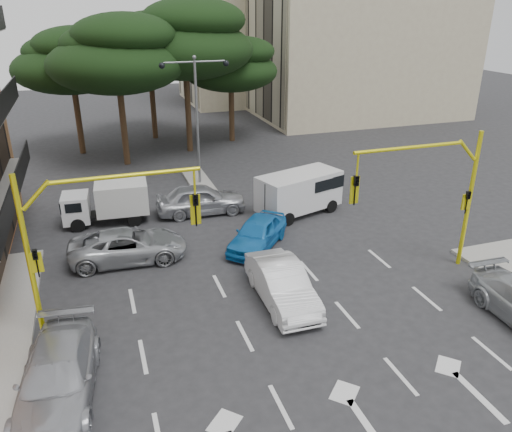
# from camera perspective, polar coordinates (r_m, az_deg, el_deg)

# --- Properties ---
(ground) EXTENTS (120.00, 120.00, 0.00)m
(ground) POSITION_cam_1_polar(r_m,az_deg,el_deg) (18.47, 4.76, -12.30)
(ground) COLOR #28282B
(ground) RESTS_ON ground
(median_strip) EXTENTS (1.40, 6.00, 0.15)m
(median_strip) POSITION_cam_1_polar(r_m,az_deg,el_deg) (32.18, -6.41, 3.75)
(median_strip) COLOR gray
(median_strip) RESTS_ON ground
(apartment_beige_near) EXTENTS (20.20, 12.15, 18.70)m
(apartment_beige_near) POSITION_cam_1_polar(r_m,az_deg,el_deg) (52.69, 12.05, 21.25)
(apartment_beige_near) COLOR tan
(apartment_beige_near) RESTS_ON ground
(apartment_beige_far) EXTENTS (16.20, 12.15, 16.70)m
(apartment_beige_far) POSITION_cam_1_polar(r_m,az_deg,el_deg) (60.87, -0.20, 20.96)
(apartment_beige_far) COLOR tan
(apartment_beige_far) RESTS_ON ground
(pine_left_near) EXTENTS (9.15, 9.15, 10.23)m
(pine_left_near) POSITION_cam_1_polar(r_m,az_deg,el_deg) (35.90, -15.61, 17.44)
(pine_left_near) COLOR #382616
(pine_left_near) RESTS_ON ground
(pine_center) EXTENTS (9.98, 9.98, 11.16)m
(pine_center) POSITION_cam_1_polar(r_m,az_deg,el_deg) (38.46, -8.09, 19.38)
(pine_center) COLOR #382616
(pine_center) RESTS_ON ground
(pine_left_far) EXTENTS (8.32, 8.32, 9.30)m
(pine_left_far) POSITION_cam_1_polar(r_m,az_deg,el_deg) (39.88, -20.38, 16.36)
(pine_left_far) COLOR #382616
(pine_left_far) RESTS_ON ground
(pine_right) EXTENTS (7.49, 7.49, 8.37)m
(pine_right) POSITION_cam_1_polar(r_m,az_deg,el_deg) (41.50, -2.82, 16.95)
(pine_right) COLOR #382616
(pine_right) RESTS_ON ground
(pine_back) EXTENTS (9.15, 9.15, 10.23)m
(pine_back) POSITION_cam_1_polar(r_m,az_deg,el_deg) (43.12, -12.13, 18.58)
(pine_back) COLOR #382616
(pine_back) RESTS_ON ground
(signal_mast_right) EXTENTS (5.79, 0.37, 6.00)m
(signal_mast_right) POSITION_cam_1_polar(r_m,az_deg,el_deg) (21.50, 19.93, 3.28)
(signal_mast_right) COLOR yellow
(signal_mast_right) RESTS_ON ground
(signal_mast_left) EXTENTS (5.79, 0.37, 6.00)m
(signal_mast_left) POSITION_cam_1_polar(r_m,az_deg,el_deg) (17.15, -19.02, -1.58)
(signal_mast_left) COLOR yellow
(signal_mast_left) RESTS_ON ground
(street_lamp_center) EXTENTS (4.16, 0.36, 7.77)m
(street_lamp_center) POSITION_cam_1_polar(r_m,az_deg,el_deg) (30.83, -6.86, 13.17)
(street_lamp_center) COLOR slate
(street_lamp_center) RESTS_ON median_strip
(car_white_hatch) EXTENTS (1.69, 4.71, 1.55)m
(car_white_hatch) POSITION_cam_1_polar(r_m,az_deg,el_deg) (19.32, 2.98, -7.78)
(car_white_hatch) COLOR silver
(car_white_hatch) RESTS_ON ground
(car_blue_compact) EXTENTS (4.11, 4.38, 1.46)m
(car_blue_compact) POSITION_cam_1_polar(r_m,az_deg,el_deg) (23.47, 0.18, -1.95)
(car_blue_compact) COLOR blue
(car_blue_compact) RESTS_ON ground
(car_silver_wagon) EXTENTS (2.69, 5.38, 1.50)m
(car_silver_wagon) POSITION_cam_1_polar(r_m,az_deg,el_deg) (16.19, -21.73, -16.70)
(car_silver_wagon) COLOR #A4A5AC
(car_silver_wagon) RESTS_ON ground
(car_silver_cross_a) EXTENTS (5.29, 2.67, 1.43)m
(car_silver_cross_a) POSITION_cam_1_polar(r_m,az_deg,el_deg) (23.03, -14.38, -3.29)
(car_silver_cross_a) COLOR #A7A9AF
(car_silver_cross_a) RESTS_ON ground
(car_silver_cross_b) EXTENTS (4.93, 2.19, 1.65)m
(car_silver_cross_b) POSITION_cam_1_polar(r_m,az_deg,el_deg) (27.42, -6.32, 1.92)
(car_silver_cross_b) COLOR #AAACB3
(car_silver_cross_b) RESTS_ON ground
(van_white) EXTENTS (5.04, 3.38, 2.31)m
(van_white) POSITION_cam_1_polar(r_m,az_deg,el_deg) (27.29, 4.93, 2.62)
(van_white) COLOR silver
(van_white) RESTS_ON ground
(box_truck_a) EXTENTS (4.49, 2.12, 2.15)m
(box_truck_a) POSITION_cam_1_polar(r_m,az_deg,el_deg) (27.11, -16.68, 1.37)
(box_truck_a) COLOR white
(box_truck_a) RESTS_ON ground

